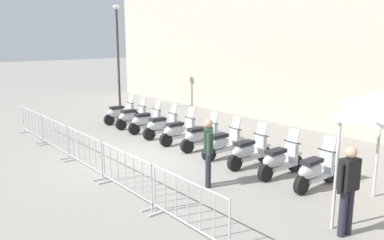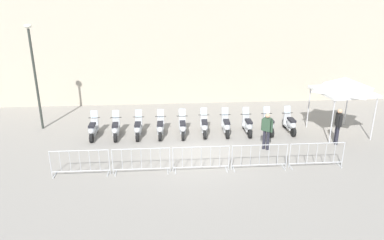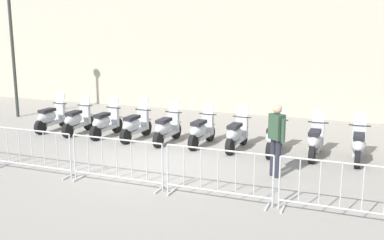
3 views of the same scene
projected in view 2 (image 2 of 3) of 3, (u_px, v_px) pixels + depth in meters
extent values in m
plane|color=gray|center=(197.00, 153.00, 15.97)|extent=(120.00, 120.00, 0.00)
cube|color=#B2A893|center=(185.00, 14.00, 22.42)|extent=(28.09, 5.75, 10.89)
cylinder|color=black|center=(96.00, 128.00, 18.21)|extent=(0.20, 0.49, 0.48)
cylinder|color=black|center=(91.00, 138.00, 17.05)|extent=(0.20, 0.49, 0.48)
cube|color=#B7BABC|center=(94.00, 132.00, 17.62)|extent=(0.38, 0.90, 0.10)
ellipsoid|color=#B7BABC|center=(92.00, 130.00, 17.28)|extent=(0.46, 0.88, 0.40)
cube|color=black|center=(92.00, 125.00, 17.23)|extent=(0.35, 0.63, 0.10)
cube|color=#B7BABC|center=(95.00, 124.00, 17.94)|extent=(0.35, 0.18, 0.60)
cylinder|color=black|center=(94.00, 118.00, 17.82)|extent=(0.56, 0.10, 0.04)
cube|color=silver|center=(94.00, 114.00, 17.81)|extent=(0.33, 0.18, 0.35)
cube|color=#B7BABC|center=(96.00, 123.00, 18.12)|extent=(0.24, 0.34, 0.06)
cylinder|color=black|center=(117.00, 128.00, 18.25)|extent=(0.17, 0.49, 0.48)
cylinder|color=black|center=(115.00, 137.00, 17.09)|extent=(0.17, 0.49, 0.48)
cube|color=#B7BABC|center=(116.00, 132.00, 17.66)|extent=(0.34, 0.89, 0.10)
ellipsoid|color=#B7BABC|center=(115.00, 129.00, 17.31)|extent=(0.42, 0.86, 0.40)
cube|color=black|center=(115.00, 125.00, 17.27)|extent=(0.32, 0.62, 0.10)
cube|color=#B7BABC|center=(116.00, 124.00, 17.97)|extent=(0.35, 0.16, 0.60)
cylinder|color=black|center=(116.00, 117.00, 17.86)|extent=(0.56, 0.07, 0.04)
cube|color=silver|center=(116.00, 114.00, 17.84)|extent=(0.33, 0.16, 0.35)
cube|color=#B7BABC|center=(117.00, 123.00, 18.16)|extent=(0.22, 0.33, 0.06)
cylinder|color=black|center=(140.00, 128.00, 18.33)|extent=(0.21, 0.49, 0.48)
cylinder|color=black|center=(137.00, 137.00, 17.17)|extent=(0.21, 0.49, 0.48)
cube|color=#B7BABC|center=(138.00, 131.00, 17.74)|extent=(0.40, 0.90, 0.10)
ellipsoid|color=#B7BABC|center=(138.00, 129.00, 17.39)|extent=(0.47, 0.88, 0.40)
cube|color=black|center=(138.00, 124.00, 17.35)|extent=(0.36, 0.63, 0.10)
cube|color=#B7BABC|center=(139.00, 123.00, 18.05)|extent=(0.36, 0.19, 0.60)
cylinder|color=black|center=(139.00, 117.00, 17.94)|extent=(0.56, 0.11, 0.04)
cube|color=silver|center=(138.00, 113.00, 17.93)|extent=(0.34, 0.18, 0.35)
cube|color=#B7BABC|center=(139.00, 123.00, 18.24)|extent=(0.24, 0.34, 0.06)
cylinder|color=black|center=(161.00, 127.00, 18.41)|extent=(0.21, 0.50, 0.48)
cylinder|color=black|center=(160.00, 136.00, 17.24)|extent=(0.21, 0.50, 0.48)
cube|color=#B7BABC|center=(161.00, 131.00, 17.81)|extent=(0.41, 0.90, 0.10)
ellipsoid|color=#B7BABC|center=(160.00, 128.00, 17.47)|extent=(0.49, 0.89, 0.40)
cube|color=black|center=(160.00, 124.00, 17.42)|extent=(0.37, 0.64, 0.10)
cube|color=#B7BABC|center=(161.00, 123.00, 18.13)|extent=(0.36, 0.19, 0.60)
cylinder|color=black|center=(161.00, 116.00, 18.02)|extent=(0.56, 0.12, 0.04)
cube|color=silver|center=(161.00, 113.00, 18.00)|extent=(0.34, 0.19, 0.35)
cube|color=#B7BABC|center=(161.00, 122.00, 18.32)|extent=(0.25, 0.35, 0.06)
cylinder|color=black|center=(182.00, 127.00, 18.47)|extent=(0.20, 0.49, 0.48)
cylinder|color=black|center=(183.00, 136.00, 17.30)|extent=(0.20, 0.49, 0.48)
cube|color=#B7BABC|center=(183.00, 130.00, 17.87)|extent=(0.40, 0.90, 0.10)
ellipsoid|color=#B7BABC|center=(183.00, 128.00, 17.53)|extent=(0.47, 0.88, 0.40)
cube|color=black|center=(183.00, 123.00, 17.48)|extent=(0.36, 0.63, 0.10)
cube|color=#B7BABC|center=(182.00, 122.00, 18.19)|extent=(0.36, 0.19, 0.60)
cylinder|color=black|center=(182.00, 116.00, 18.08)|extent=(0.56, 0.11, 0.04)
cube|color=silver|center=(182.00, 112.00, 18.06)|extent=(0.34, 0.18, 0.35)
cube|color=#B7BABC|center=(182.00, 122.00, 18.38)|extent=(0.24, 0.34, 0.06)
cylinder|color=black|center=(203.00, 125.00, 18.63)|extent=(0.22, 0.50, 0.48)
cylinder|color=black|center=(205.00, 134.00, 17.46)|extent=(0.22, 0.50, 0.48)
cube|color=#B7BABC|center=(204.00, 129.00, 18.03)|extent=(0.43, 0.90, 0.10)
ellipsoid|color=#B7BABC|center=(204.00, 126.00, 17.69)|extent=(0.50, 0.89, 0.40)
cube|color=black|center=(205.00, 122.00, 17.64)|extent=(0.38, 0.64, 0.10)
cube|color=#B7BABC|center=(204.00, 121.00, 18.35)|extent=(0.36, 0.20, 0.60)
cylinder|color=black|center=(204.00, 115.00, 18.24)|extent=(0.56, 0.13, 0.04)
cube|color=silver|center=(204.00, 111.00, 18.22)|extent=(0.34, 0.19, 0.35)
cube|color=#B7BABC|center=(204.00, 121.00, 18.54)|extent=(0.25, 0.35, 0.06)
cylinder|color=black|center=(224.00, 125.00, 18.67)|extent=(0.21, 0.50, 0.48)
cylinder|color=black|center=(227.00, 134.00, 17.51)|extent=(0.21, 0.50, 0.48)
cube|color=#B7BABC|center=(226.00, 129.00, 18.08)|extent=(0.41, 0.90, 0.10)
ellipsoid|color=#B7BABC|center=(227.00, 126.00, 17.73)|extent=(0.49, 0.89, 0.40)
cube|color=black|center=(227.00, 122.00, 17.69)|extent=(0.37, 0.64, 0.10)
cube|color=#B7BABC|center=(225.00, 121.00, 18.40)|extent=(0.36, 0.19, 0.60)
cylinder|color=black|center=(225.00, 115.00, 18.28)|extent=(0.56, 0.12, 0.04)
cube|color=silver|center=(225.00, 111.00, 18.27)|extent=(0.34, 0.19, 0.35)
cube|color=#B7BABC|center=(224.00, 120.00, 18.58)|extent=(0.25, 0.35, 0.06)
cylinder|color=black|center=(244.00, 125.00, 18.74)|extent=(0.20, 0.49, 0.48)
cylinder|color=black|center=(250.00, 133.00, 17.57)|extent=(0.20, 0.49, 0.48)
cube|color=#B7BABC|center=(247.00, 128.00, 18.14)|extent=(0.38, 0.90, 0.10)
ellipsoid|color=#B7BABC|center=(249.00, 126.00, 17.80)|extent=(0.46, 0.88, 0.40)
cube|color=black|center=(249.00, 121.00, 17.75)|extent=(0.35, 0.63, 0.10)
cube|color=#B7BABC|center=(246.00, 120.00, 18.46)|extent=(0.35, 0.18, 0.60)
cylinder|color=black|center=(246.00, 114.00, 18.35)|extent=(0.56, 0.10, 0.04)
cube|color=silver|center=(246.00, 111.00, 18.33)|extent=(0.33, 0.18, 0.35)
cube|color=#B7BABC|center=(245.00, 120.00, 18.65)|extent=(0.24, 0.34, 0.06)
cylinder|color=black|center=(265.00, 124.00, 18.84)|extent=(0.20, 0.49, 0.48)
cylinder|color=black|center=(271.00, 133.00, 17.68)|extent=(0.20, 0.49, 0.48)
cube|color=#B7BABC|center=(268.00, 127.00, 18.25)|extent=(0.39, 0.90, 0.10)
ellipsoid|color=#B7BABC|center=(270.00, 125.00, 17.91)|extent=(0.46, 0.88, 0.40)
cube|color=black|center=(270.00, 120.00, 17.86)|extent=(0.35, 0.63, 0.10)
cube|color=#B7BABC|center=(266.00, 119.00, 18.57)|extent=(0.35, 0.18, 0.60)
cylinder|color=black|center=(267.00, 113.00, 18.45)|extent=(0.56, 0.11, 0.04)
cube|color=silver|center=(267.00, 110.00, 18.44)|extent=(0.33, 0.18, 0.35)
cube|color=#B7BABC|center=(265.00, 119.00, 18.75)|extent=(0.24, 0.34, 0.06)
cylinder|color=black|center=(285.00, 123.00, 18.92)|extent=(0.19, 0.49, 0.48)
cylinder|color=black|center=(293.00, 132.00, 17.76)|extent=(0.19, 0.49, 0.48)
cube|color=#B7BABC|center=(289.00, 127.00, 18.33)|extent=(0.37, 0.89, 0.10)
ellipsoid|color=#B7BABC|center=(291.00, 124.00, 17.98)|extent=(0.45, 0.87, 0.40)
cube|color=black|center=(292.00, 120.00, 17.94)|extent=(0.34, 0.63, 0.10)
cube|color=#B7BABC|center=(287.00, 119.00, 18.64)|extent=(0.35, 0.18, 0.60)
cylinder|color=black|center=(287.00, 113.00, 18.53)|extent=(0.56, 0.10, 0.04)
cube|color=silver|center=(287.00, 109.00, 18.52)|extent=(0.33, 0.17, 0.35)
cube|color=#B7BABC|center=(285.00, 118.00, 18.83)|extent=(0.23, 0.34, 0.06)
cube|color=#B2B5B7|center=(55.00, 176.00, 13.99)|extent=(0.09, 0.44, 0.04)
cube|color=#B2B5B7|center=(108.00, 174.00, 14.14)|extent=(0.09, 0.44, 0.04)
cylinder|color=#B2B5B7|center=(51.00, 164.00, 13.82)|extent=(0.04, 0.04, 1.05)
cylinder|color=#B2B5B7|center=(109.00, 162.00, 13.98)|extent=(0.04, 0.04, 1.05)
cylinder|color=#B2B5B7|center=(79.00, 151.00, 13.72)|extent=(2.23, 0.30, 0.04)
cylinder|color=#B2B5B7|center=(81.00, 171.00, 14.01)|extent=(2.23, 0.30, 0.04)
cylinder|color=#B2B5B7|center=(60.00, 162.00, 13.81)|extent=(0.02, 0.02, 0.87)
cylinder|color=#B2B5B7|center=(70.00, 161.00, 13.84)|extent=(0.02, 0.02, 0.87)
cylinder|color=#B2B5B7|center=(80.00, 161.00, 13.87)|extent=(0.02, 0.02, 0.87)
cylinder|color=#B2B5B7|center=(90.00, 161.00, 13.89)|extent=(0.02, 0.02, 0.87)
cylinder|color=#B2B5B7|center=(99.00, 160.00, 13.92)|extent=(0.02, 0.02, 0.87)
cube|color=#B2B5B7|center=(116.00, 173.00, 14.16)|extent=(0.09, 0.44, 0.04)
cube|color=#B2B5B7|center=(168.00, 172.00, 14.31)|extent=(0.09, 0.44, 0.04)
cylinder|color=#B2B5B7|center=(112.00, 162.00, 13.98)|extent=(0.04, 0.04, 1.05)
cylinder|color=#B2B5B7|center=(170.00, 160.00, 14.14)|extent=(0.04, 0.04, 1.05)
cylinder|color=#B2B5B7|center=(141.00, 149.00, 13.89)|extent=(2.23, 0.30, 0.04)
cylinder|color=#B2B5B7|center=(142.00, 169.00, 14.18)|extent=(2.23, 0.30, 0.04)
cylinder|color=#B2B5B7|center=(122.00, 160.00, 13.98)|extent=(0.02, 0.02, 0.87)
cylinder|color=#B2B5B7|center=(132.00, 159.00, 14.01)|extent=(0.02, 0.02, 0.87)
cylinder|color=#B2B5B7|center=(141.00, 159.00, 14.03)|extent=(0.02, 0.02, 0.87)
cylinder|color=#B2B5B7|center=(151.00, 159.00, 14.06)|extent=(0.02, 0.02, 0.87)
cylinder|color=#B2B5B7|center=(160.00, 158.00, 14.09)|extent=(0.02, 0.02, 0.87)
cube|color=#B2B5B7|center=(175.00, 171.00, 14.33)|extent=(0.09, 0.44, 0.04)
cube|color=#B2B5B7|center=(226.00, 169.00, 14.48)|extent=(0.09, 0.44, 0.04)
cylinder|color=#B2B5B7|center=(173.00, 160.00, 14.15)|extent=(0.04, 0.04, 1.05)
cylinder|color=#B2B5B7|center=(229.00, 158.00, 14.31)|extent=(0.04, 0.04, 1.05)
cylinder|color=#B2B5B7|center=(201.00, 147.00, 14.06)|extent=(2.23, 0.30, 0.04)
cylinder|color=#B2B5B7|center=(201.00, 167.00, 14.35)|extent=(2.23, 0.30, 0.04)
cylinder|color=#B2B5B7|center=(182.00, 158.00, 14.15)|extent=(0.02, 0.02, 0.87)
cylinder|color=#B2B5B7|center=(192.00, 157.00, 14.18)|extent=(0.02, 0.02, 0.87)
cylinder|color=#B2B5B7|center=(201.00, 157.00, 14.20)|extent=(0.02, 0.02, 0.87)
cylinder|color=#B2B5B7|center=(210.00, 157.00, 14.23)|extent=(0.02, 0.02, 0.87)
cylinder|color=#B2B5B7|center=(220.00, 156.00, 14.25)|extent=(0.02, 0.02, 0.87)
cube|color=#B2B5B7|center=(234.00, 169.00, 14.50)|extent=(0.09, 0.44, 0.04)
cube|color=#B2B5B7|center=(283.00, 167.00, 14.64)|extent=(0.09, 0.44, 0.04)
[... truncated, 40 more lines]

